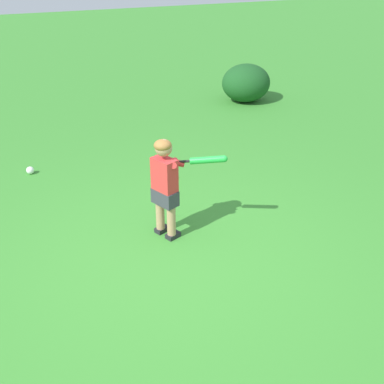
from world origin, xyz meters
TOP-DOWN VIEW (x-y plane):
  - ground_plane at (0.00, 0.00)m, footprint 40.00×40.00m
  - child_batter at (-0.49, 0.14)m, footprint 0.41×0.70m
  - play_ball_center_lawn at (-2.64, -1.00)m, footprint 0.10×0.10m
  - play_ball_midfield at (-1.71, 0.68)m, footprint 0.09×0.09m
  - shrub_left_background at (-4.33, 3.28)m, footprint 0.87×0.94m

SIDE VIEW (x-z plane):
  - ground_plane at x=0.00m, z-range 0.00..0.00m
  - play_ball_midfield at x=-1.71m, z-range 0.00..0.09m
  - play_ball_center_lawn at x=-2.64m, z-range 0.00..0.10m
  - shrub_left_background at x=-4.33m, z-range 0.00..0.72m
  - child_batter at x=-0.49m, z-range 0.11..1.19m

